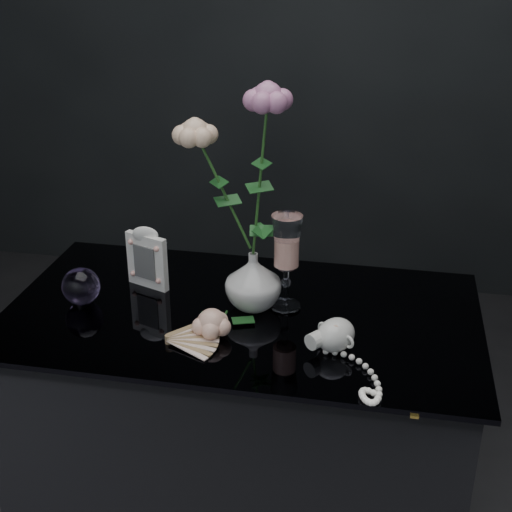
% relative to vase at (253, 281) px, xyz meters
% --- Properties ---
extents(table, '(1.05, 0.58, 0.76)m').
position_rel_vase_xyz_m(table, '(-0.02, -0.03, -0.45)').
color(table, black).
rests_on(table, ground).
extents(vase, '(0.16, 0.16, 0.13)m').
position_rel_vase_xyz_m(vase, '(0.00, 0.00, 0.00)').
color(vase, silver).
rests_on(vase, table).
extents(wine_glass, '(0.09, 0.09, 0.22)m').
position_rel_vase_xyz_m(wine_glass, '(0.07, 0.01, 0.05)').
color(wine_glass, white).
rests_on(wine_glass, table).
extents(picture_frame, '(0.14, 0.12, 0.15)m').
position_rel_vase_xyz_m(picture_frame, '(-0.26, 0.05, 0.01)').
color(picture_frame, white).
rests_on(picture_frame, table).
extents(paperweight, '(0.11, 0.11, 0.09)m').
position_rel_vase_xyz_m(paperweight, '(-0.38, -0.06, -0.02)').
color(paperweight, '#9C79C5').
rests_on(paperweight, table).
extents(paper_fan, '(0.22, 0.17, 0.02)m').
position_rel_vase_xyz_m(paper_fan, '(-0.14, -0.19, -0.05)').
color(paper_fan, '#F4E7C3').
rests_on(paper_fan, table).
extents(loose_rose, '(0.17, 0.20, 0.06)m').
position_rel_vase_xyz_m(loose_rose, '(-0.06, -0.14, -0.04)').
color(loose_rose, '#EEB39A').
rests_on(loose_rose, table).
extents(pearl_jar, '(0.34, 0.34, 0.07)m').
position_rel_vase_xyz_m(pearl_jar, '(0.20, -0.14, -0.03)').
color(pearl_jar, silver).
rests_on(pearl_jar, table).
extents(roses, '(0.23, 0.11, 0.42)m').
position_rel_vase_xyz_m(roses, '(-0.03, 0.00, 0.25)').
color(roses, beige).
rests_on(roses, vase).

